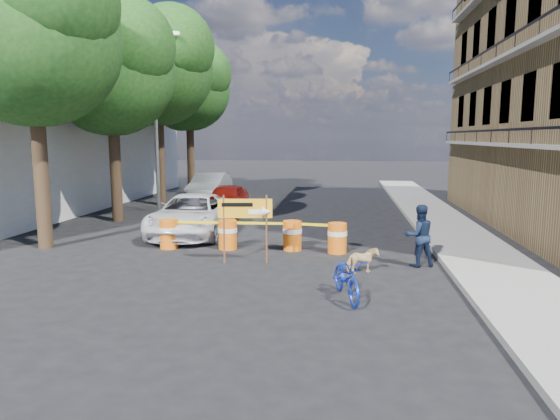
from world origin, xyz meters
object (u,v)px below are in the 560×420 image
(barrel_mid_right, at_px, (292,235))
(sedan_red, at_px, (227,199))
(barrel_far_right, at_px, (337,237))
(sedan_silver, at_px, (210,187))
(suv_white, at_px, (192,215))
(detour_sign, at_px, (252,213))
(barrel_mid_left, at_px, (228,234))
(pedestrian, at_px, (419,236))
(dog, at_px, (362,260))
(bicycle, at_px, (347,259))
(barrel_far_left, at_px, (169,233))

(barrel_mid_right, bearing_deg, sedan_red, 118.31)
(barrel_far_right, relative_size, sedan_silver, 0.20)
(barrel_far_right, distance_m, suv_white, 5.57)
(barrel_far_right, bearing_deg, sedan_silver, 121.46)
(detour_sign, height_order, sedan_silver, detour_sign)
(suv_white, bearing_deg, barrel_mid_left, -52.04)
(pedestrian, bearing_deg, suv_white, -41.24)
(dog, bearing_deg, barrel_far_right, -3.18)
(barrel_mid_right, height_order, barrel_far_right, same)
(pedestrian, relative_size, dog, 2.12)
(barrel_far_right, relative_size, pedestrian, 0.54)
(barrel_far_right, bearing_deg, pedestrian, -30.27)
(bicycle, distance_m, suv_white, 8.38)
(bicycle, distance_m, sedan_silver, 17.27)
(barrel_mid_right, xyz_separation_m, bicycle, (1.63, -4.45, 0.41))
(barrel_far_right, relative_size, sedan_red, 0.23)
(barrel_mid_left, height_order, detour_sign, detour_sign)
(barrel_far_left, xyz_separation_m, detour_sign, (2.90, -1.50, 0.91))
(barrel_mid_right, xyz_separation_m, suv_white, (-3.76, 1.96, 0.23))
(barrel_far_left, xyz_separation_m, barrel_mid_right, (3.81, 0.24, 0.00))
(dog, height_order, sedan_silver, sedan_silver)
(barrel_mid_left, height_order, pedestrian, pedestrian)
(barrel_mid_left, xyz_separation_m, sedan_red, (-1.65, 6.85, 0.20))
(barrel_mid_left, distance_m, bicycle, 5.65)
(barrel_far_left, height_order, suv_white, suv_white)
(barrel_far_right, height_order, bicycle, bicycle)
(barrel_far_left, bearing_deg, sedan_red, 88.54)
(barrel_mid_right, height_order, sedan_silver, sedan_silver)
(barrel_far_left, bearing_deg, dog, -19.82)
(pedestrian, height_order, bicycle, bicycle)
(pedestrian, xyz_separation_m, suv_white, (-7.29, 3.44, -0.13))
(sedan_red, bearing_deg, barrel_far_right, -56.13)
(barrel_far_left, bearing_deg, barrel_mid_left, 3.91)
(barrel_far_right, xyz_separation_m, suv_white, (-5.12, 2.17, 0.23))
(detour_sign, bearing_deg, barrel_mid_right, 54.79)
(barrel_far_left, distance_m, detour_sign, 3.39)
(bicycle, bearing_deg, barrel_far_left, 126.35)
(pedestrian, distance_m, dog, 1.81)
(barrel_mid_right, height_order, pedestrian, pedestrian)
(barrel_far_left, distance_m, dog, 6.20)
(barrel_mid_right, distance_m, dog, 3.10)
(barrel_mid_right, height_order, bicycle, bicycle)
(pedestrian, relative_size, bicycle, 0.94)
(bicycle, height_order, sedan_silver, bicycle)
(barrel_far_left, xyz_separation_m, sedan_silver, (-1.82, 11.46, 0.28))
(sedan_red, bearing_deg, detour_sign, -74.05)
(barrel_mid_right, xyz_separation_m, barrel_far_right, (1.36, -0.21, 0.00))
(pedestrian, distance_m, suv_white, 8.06)
(sedan_red, bearing_deg, pedestrian, -50.75)
(barrel_mid_right, height_order, detour_sign, detour_sign)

